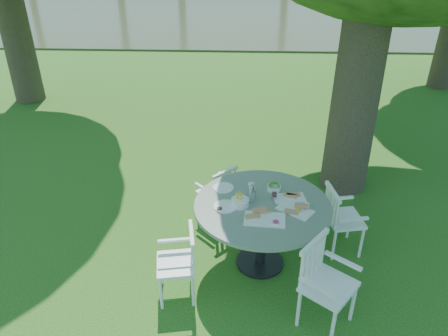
{
  "coord_description": "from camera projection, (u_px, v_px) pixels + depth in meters",
  "views": [
    {
      "loc": [
        0.21,
        -4.61,
        3.59
      ],
      "look_at": [
        0.0,
        0.2,
        0.85
      ],
      "focal_mm": 35.0,
      "sensor_mm": 36.0,
      "label": 1
    }
  ],
  "objects": [
    {
      "name": "chair_sw",
      "position": [
        183.0,
        259.0,
        4.58
      ],
      "size": [
        0.46,
        0.48,
        0.84
      ],
      "rotation": [
        0.0,
        0.0,
        -1.4
      ],
      "color": "white",
      "rests_on": "ground"
    },
    {
      "name": "chair_nw",
      "position": [
        220.0,
        191.0,
        5.75
      ],
      "size": [
        0.57,
        0.57,
        0.82
      ],
      "rotation": [
        0.0,
        0.0,
        -2.36
      ],
      "color": "white",
      "rests_on": "ground"
    },
    {
      "name": "chair_ne",
      "position": [
        338.0,
        215.0,
        5.22
      ],
      "size": [
        0.49,
        0.51,
        0.87
      ],
      "rotation": [
        0.0,
        0.0,
        -4.53
      ],
      "color": "white",
      "rests_on": "ground"
    },
    {
      "name": "chair_se",
      "position": [
        321.0,
        277.0,
        4.25
      ],
      "size": [
        0.65,
        0.66,
        0.95
      ],
      "rotation": [
        0.0,
        0.0,
        0.9
      ],
      "color": "white",
      "rests_on": "ground"
    },
    {
      "name": "ground",
      "position": [
        223.0,
        231.0,
        5.78
      ],
      "size": [
        140.0,
        140.0,
        0.0
      ],
      "primitive_type": "plane",
      "color": "#16420D",
      "rests_on": "ground"
    },
    {
      "name": "table",
      "position": [
        262.0,
        215.0,
        4.89
      ],
      "size": [
        1.52,
        1.52,
        0.85
      ],
      "color": "black",
      "rests_on": "ground"
    },
    {
      "name": "tableware",
      "position": [
        259.0,
        201.0,
        4.81
      ],
      "size": [
        1.13,
        0.87,
        0.19
      ],
      "color": "white",
      "rests_on": "table"
    }
  ]
}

